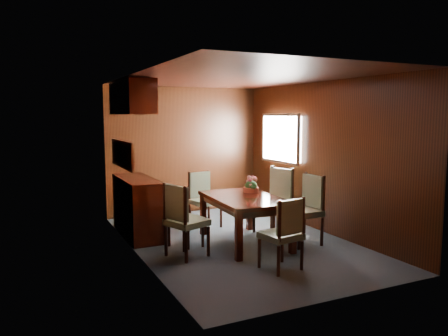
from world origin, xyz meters
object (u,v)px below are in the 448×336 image
chair_left_near (183,216)px  flower_centerpiece (251,184)px  sideboard (138,207)px  chair_right_near (307,205)px  dining_table (245,203)px  chair_head (285,230)px

chair_left_near → flower_centerpiece: 1.44m
sideboard → chair_right_near: chair_right_near is taller
chair_right_near → flower_centerpiece: size_ratio=3.93×
sideboard → flower_centerpiece: size_ratio=5.39×
dining_table → flower_centerpiece: bearing=51.7°
dining_table → chair_head: bearing=-91.8°
chair_left_near → dining_table: bearing=81.2°
sideboard → flower_centerpiece: 1.80m
dining_table → chair_right_near: chair_right_near is taller
chair_left_near → sideboard: bearing=170.7°
chair_left_near → chair_head: size_ratio=1.10×
chair_head → flower_centerpiece: flower_centerpiece is taller
dining_table → chair_head: chair_head is taller
chair_left_near → flower_centerpiece: bearing=91.2°
chair_left_near → chair_right_near: bearing=64.4°
chair_left_near → chair_right_near: (1.86, -0.16, 0.01)m
dining_table → chair_left_near: chair_left_near is taller
chair_left_near → chair_right_near: 1.86m
sideboard → dining_table: sideboard is taller
chair_right_near → flower_centerpiece: chair_right_near is taller
sideboard → chair_left_near: bearing=-78.8°
sideboard → flower_centerpiece: (1.57, -0.80, 0.37)m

